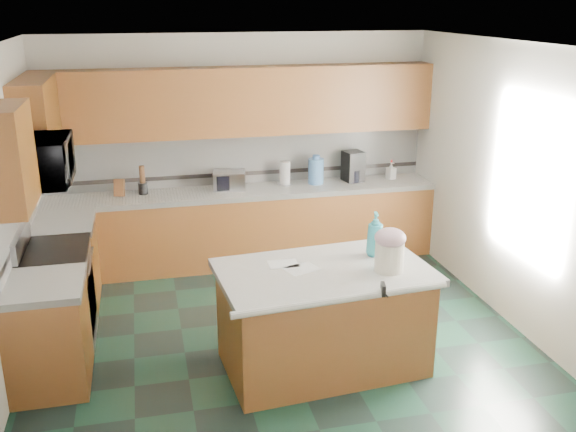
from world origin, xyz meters
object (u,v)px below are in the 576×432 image
object	(u,v)px
treat_jar	(389,257)
coffee_maker	(353,166)
island_base	(323,321)
island_top	(324,272)
knife_block	(119,188)
soap_bottle_island	(375,234)
toaster_oven	(229,180)

from	to	relation	value
treat_jar	coffee_maker	xyz separation A→B (m)	(0.60, 2.72, 0.06)
island_base	island_top	world-z (taller)	island_top
island_top	coffee_maker	bearing A→B (deg)	61.73
knife_block	coffee_maker	bearing A→B (deg)	12.94
island_top	soap_bottle_island	distance (m)	0.59
island_base	soap_bottle_island	bearing A→B (deg)	15.68
island_base	coffee_maker	world-z (taller)	coffee_maker
island_top	treat_jar	distance (m)	0.56
treat_jar	toaster_oven	distance (m)	2.85
soap_bottle_island	island_base	bearing A→B (deg)	-150.04
soap_bottle_island	treat_jar	bearing A→B (deg)	-81.07
island_base	soap_bottle_island	xyz separation A→B (m)	(0.51, 0.19, 0.69)
island_top	treat_jar	xyz separation A→B (m)	(0.51, -0.15, 0.16)
soap_bottle_island	toaster_oven	xyz separation A→B (m)	(-0.95, 2.34, -0.09)
treat_jar	toaster_oven	world-z (taller)	treat_jar
toaster_oven	island_base	bearing A→B (deg)	-70.51
treat_jar	coffee_maker	size ratio (longest dim) A/B	0.68
island_base	soap_bottle_island	distance (m)	0.88
knife_block	coffee_maker	xyz separation A→B (m)	(2.80, 0.03, 0.09)
soap_bottle_island	toaster_oven	size ratio (longest dim) A/B	1.06
island_top	treat_jar	world-z (taller)	treat_jar
island_top	coffee_maker	distance (m)	2.80
island_base	treat_jar	xyz separation A→B (m)	(0.51, -0.15, 0.62)
island_top	knife_block	world-z (taller)	knife_block
island_top	island_base	bearing A→B (deg)	-4.93
island_base	treat_jar	world-z (taller)	treat_jar
island_base	knife_block	world-z (taller)	knife_block
knife_block	coffee_maker	world-z (taller)	coffee_maker
island_top	coffee_maker	world-z (taller)	coffee_maker
island_base	coffee_maker	size ratio (longest dim) A/B	4.48
knife_block	island_top	bearing A→B (deg)	-43.89
knife_block	toaster_oven	xyz separation A→B (m)	(1.26, 0.00, 0.01)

